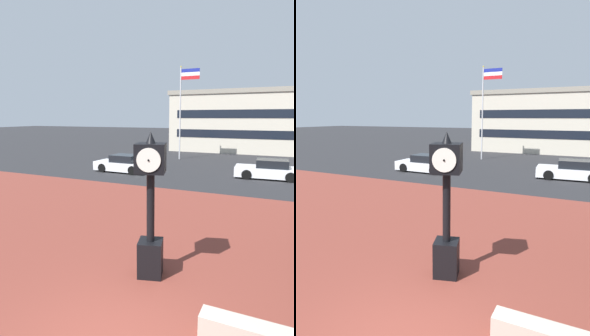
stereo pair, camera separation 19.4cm
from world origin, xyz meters
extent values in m
cube|color=brown|center=(0.00, 3.83, 0.00)|extent=(44.00, 15.67, 0.01)
cube|color=black|center=(-0.43, 2.70, 0.47)|extent=(0.75, 0.75, 0.94)
cylinder|color=black|center=(-0.43, 2.70, 1.82)|extent=(0.20, 0.20, 1.77)
cube|color=black|center=(-0.43, 2.70, 3.06)|extent=(0.88, 0.88, 0.71)
cylinder|color=silver|center=(-0.53, 3.06, 3.06)|extent=(0.55, 0.18, 0.57)
sphere|color=black|center=(-0.54, 3.08, 3.06)|extent=(0.05, 0.05, 0.05)
cylinder|color=silver|center=(-0.33, 2.35, 3.06)|extent=(0.55, 0.18, 0.57)
sphere|color=black|center=(-0.33, 2.33, 3.06)|extent=(0.05, 0.05, 0.05)
cone|color=black|center=(-0.43, 2.70, 3.56)|extent=(0.25, 0.25, 0.29)
cube|color=silver|center=(1.81, 17.15, 0.44)|extent=(4.30, 2.04, 0.64)
cube|color=black|center=(2.02, 17.16, 1.00)|extent=(2.01, 1.68, 0.56)
cylinder|color=black|center=(0.54, 16.22, 0.32)|extent=(0.65, 0.25, 0.64)
cylinder|color=black|center=(0.47, 17.95, 0.32)|extent=(0.65, 0.25, 0.64)
cube|color=silver|center=(-8.21, 15.34, 0.44)|extent=(4.14, 1.90, 0.64)
cube|color=black|center=(-8.01, 15.34, 1.00)|extent=(1.93, 1.59, 0.56)
cylinder|color=black|center=(-9.51, 14.54, 0.32)|extent=(0.65, 0.24, 0.64)
cylinder|color=black|center=(-9.46, 16.21, 0.32)|extent=(0.65, 0.24, 0.64)
cylinder|color=black|center=(-6.97, 14.47, 0.32)|extent=(0.65, 0.24, 0.64)
cylinder|color=black|center=(-6.92, 16.15, 0.32)|extent=(0.65, 0.24, 0.64)
cylinder|color=silver|center=(-6.41, 23.42, 4.27)|extent=(0.12, 0.12, 8.54)
sphere|color=gold|center=(-6.41, 23.42, 8.60)|extent=(0.14, 0.14, 0.14)
cube|color=navy|center=(-5.50, 23.42, 8.23)|extent=(1.71, 0.02, 0.32)
cube|color=white|center=(-5.50, 23.42, 7.91)|extent=(1.71, 0.02, 0.32)
cube|color=red|center=(-5.50, 23.42, 7.59)|extent=(1.71, 0.02, 0.32)
cube|color=beige|center=(0.28, 35.79, 3.28)|extent=(20.12, 12.24, 6.56)
cube|color=gray|center=(0.28, 35.79, 6.81)|extent=(20.52, 12.49, 0.50)
cube|color=black|center=(0.28, 29.64, 2.19)|extent=(18.11, 0.04, 0.90)
cube|color=black|center=(0.28, 29.64, 4.38)|extent=(18.11, 0.04, 0.90)
camera|label=1|loc=(2.40, -3.82, 4.05)|focal=31.67mm
camera|label=2|loc=(2.58, -3.73, 4.05)|focal=31.67mm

